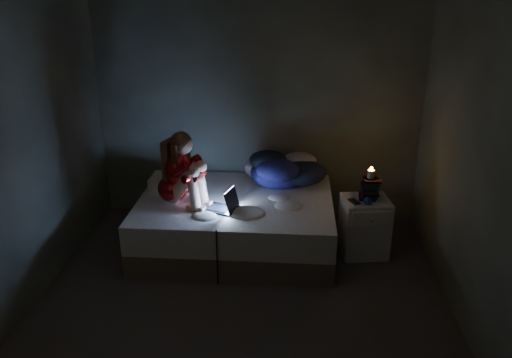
# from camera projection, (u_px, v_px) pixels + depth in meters

# --- Properties ---
(floor) EXTENTS (3.60, 3.80, 0.02)m
(floor) POSITION_uv_depth(u_px,v_px,m) (241.00, 309.00, 4.43)
(floor) COLOR #433B39
(floor) RESTS_ON ground
(wall_back) EXTENTS (3.60, 0.02, 2.60)m
(wall_back) POSITION_uv_depth(u_px,v_px,m) (258.00, 107.00, 5.71)
(wall_back) COLOR #3A3E33
(wall_back) RESTS_ON ground
(wall_front) EXTENTS (3.60, 0.02, 2.60)m
(wall_front) POSITION_uv_depth(u_px,v_px,m) (192.00, 324.00, 2.17)
(wall_front) COLOR #3A3E33
(wall_front) RESTS_ON ground
(wall_left) EXTENTS (0.02, 3.80, 2.60)m
(wall_left) POSITION_uv_depth(u_px,v_px,m) (12.00, 160.00, 4.07)
(wall_left) COLOR #3A3E33
(wall_left) RESTS_ON ground
(wall_right) EXTENTS (0.02, 3.80, 2.60)m
(wall_right) POSITION_uv_depth(u_px,v_px,m) (482.00, 173.00, 3.81)
(wall_right) COLOR #3A3E33
(wall_right) RESTS_ON ground
(bed) EXTENTS (1.96, 1.47, 0.54)m
(bed) POSITION_uv_depth(u_px,v_px,m) (236.00, 222.00, 5.35)
(bed) COLOR #BEB7A7
(bed) RESTS_ON ground
(pillow) EXTENTS (0.47, 0.33, 0.14)m
(pillow) POSITION_uv_depth(u_px,v_px,m) (173.00, 182.00, 5.48)
(pillow) COLOR white
(pillow) RESTS_ON bed
(woman) EXTENTS (0.54, 0.44, 0.76)m
(woman) POSITION_uv_depth(u_px,v_px,m) (172.00, 168.00, 5.00)
(woman) COLOR maroon
(woman) RESTS_ON bed
(laptop) EXTENTS (0.40, 0.33, 0.24)m
(laptop) POSITION_uv_depth(u_px,v_px,m) (218.00, 198.00, 4.96)
(laptop) COLOR black
(laptop) RESTS_ON bed
(clothes_pile) EXTENTS (0.81, 0.74, 0.40)m
(clothes_pile) POSITION_uv_depth(u_px,v_px,m) (279.00, 167.00, 5.52)
(clothes_pile) COLOR navy
(clothes_pile) RESTS_ON bed
(nightstand) EXTENTS (0.50, 0.46, 0.60)m
(nightstand) POSITION_uv_depth(u_px,v_px,m) (364.00, 226.00, 5.20)
(nightstand) COLOR silver
(nightstand) RESTS_ON ground
(book_stack) EXTENTS (0.19, 0.25, 0.22)m
(book_stack) POSITION_uv_depth(u_px,v_px,m) (370.00, 188.00, 5.07)
(book_stack) COLOR black
(book_stack) RESTS_ON nightstand
(candle) EXTENTS (0.07, 0.07, 0.08)m
(candle) POSITION_uv_depth(u_px,v_px,m) (371.00, 174.00, 5.01)
(candle) COLOR beige
(candle) RESTS_ON book_stack
(phone) EXTENTS (0.11, 0.15, 0.01)m
(phone) POSITION_uv_depth(u_px,v_px,m) (353.00, 201.00, 5.04)
(phone) COLOR black
(phone) RESTS_ON nightstand
(blue_orb) EXTENTS (0.08, 0.08, 0.08)m
(blue_orb) POSITION_uv_depth(u_px,v_px,m) (366.00, 201.00, 4.96)
(blue_orb) COLOR navy
(blue_orb) RESTS_ON nightstand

